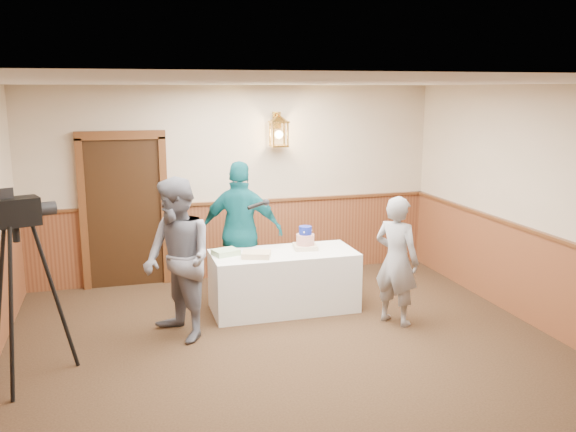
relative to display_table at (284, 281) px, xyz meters
name	(u,v)px	position (x,y,z in m)	size (l,w,h in m)	color
ground	(309,379)	(-0.28, -1.90, -0.38)	(7.00, 7.00, 0.00)	black
room_shell	(290,216)	(-0.33, -1.45, 1.15)	(6.02, 7.02, 2.81)	#BAA78C
display_table	(284,281)	(0.00, 0.00, 0.00)	(1.80, 0.80, 0.75)	white
tiered_cake	(305,240)	(0.31, 0.07, 0.49)	(0.32, 0.32, 0.29)	beige
sheet_cake_yellow	(256,254)	(-0.38, -0.14, 0.41)	(0.33, 0.26, 0.07)	tan
sheet_cake_green	(226,252)	(-0.72, 0.06, 0.41)	(0.29, 0.24, 0.07)	#96BF87
interviewer	(178,260)	(-1.36, -0.56, 0.53)	(1.62, 1.09, 1.82)	slate
baker	(396,261)	(1.15, -0.80, 0.40)	(0.56, 0.37, 1.54)	gray
assistant_p	(241,231)	(-0.42, 0.53, 0.55)	(1.08, 0.45, 1.84)	#0F575F
tv_camera_rig	(22,300)	(-2.88, -1.15, 0.42)	(0.69, 0.65, 1.77)	black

